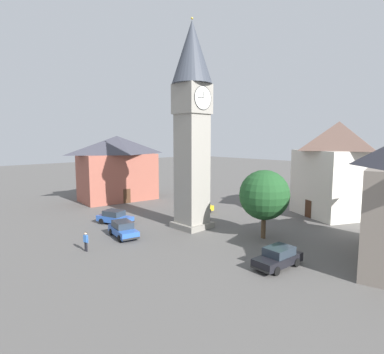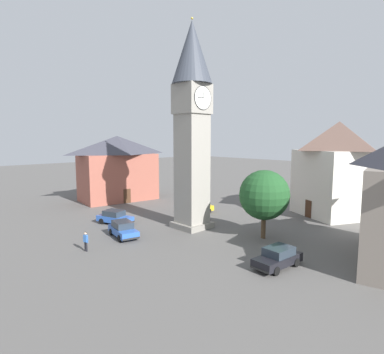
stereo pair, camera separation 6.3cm
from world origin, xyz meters
name	(u,v)px [view 1 (the left image)]	position (x,y,z in m)	size (l,w,h in m)	color
ground_plane	(192,227)	(0.00, 0.00, 0.00)	(200.00, 200.00, 0.00)	#565451
clock_tower	(192,108)	(0.00, 0.00, 12.57)	(4.15, 4.15, 21.49)	gray
car_blue_kerb	(123,229)	(7.13, -2.19, 0.76)	(2.49, 4.38, 1.53)	#2D5BB7
car_silver_kerb	(197,207)	(-4.99, -4.24, 0.76)	(4.36, 2.37, 1.53)	gold
car_red_corner	(115,217)	(5.26, -6.99, 0.76)	(2.86, 4.45, 1.53)	#2D5BB7
car_white_side	(278,257)	(2.80, 12.16, 0.76)	(4.24, 2.05, 1.53)	black
pedestrian	(86,240)	(11.57, -0.86, 1.01)	(0.32, 0.54, 1.69)	black
tree	(264,195)	(-2.41, 7.37, 4.18)	(4.74, 4.74, 6.57)	brown
building_terrace_right	(118,168)	(-2.43, -19.06, 5.03)	(12.18, 7.82, 9.86)	#995142
building_corner_back	(337,168)	(-16.73, 8.22, 5.89)	(10.94, 10.88, 11.54)	silver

